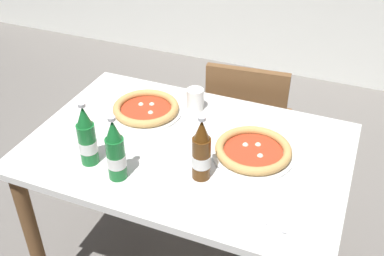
% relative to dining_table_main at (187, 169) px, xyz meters
% --- Properties ---
extents(dining_table_main, '(1.20, 0.80, 0.75)m').
position_rel_dining_table_main_xyz_m(dining_table_main, '(0.00, 0.00, 0.00)').
color(dining_table_main, silver).
rests_on(dining_table_main, ground_plane).
extents(chair_behind_table, '(0.44, 0.44, 0.85)m').
position_rel_dining_table_main_xyz_m(chair_behind_table, '(0.07, 0.61, -0.15)').
color(chair_behind_table, brown).
rests_on(chair_behind_table, ground_plane).
extents(pizza_margherita_near, '(0.30, 0.30, 0.04)m').
position_rel_dining_table_main_xyz_m(pizza_margherita_near, '(-0.25, 0.14, 0.14)').
color(pizza_margherita_near, white).
rests_on(pizza_margherita_near, dining_table_main).
extents(pizza_marinara_far, '(0.30, 0.30, 0.04)m').
position_rel_dining_table_main_xyz_m(pizza_marinara_far, '(0.25, 0.04, 0.14)').
color(pizza_marinara_far, white).
rests_on(pizza_marinara_far, dining_table_main).
extents(beer_bottle_left, '(0.07, 0.07, 0.25)m').
position_rel_dining_table_main_xyz_m(beer_bottle_left, '(-0.29, -0.22, 0.22)').
color(beer_bottle_left, '#196B2D').
rests_on(beer_bottle_left, dining_table_main).
extents(beer_bottle_center, '(0.07, 0.07, 0.25)m').
position_rel_dining_table_main_xyz_m(beer_bottle_center, '(0.11, -0.14, 0.22)').
color(beer_bottle_center, '#512D0F').
rests_on(beer_bottle_center, dining_table_main).
extents(beer_bottle_right, '(0.07, 0.07, 0.25)m').
position_rel_dining_table_main_xyz_m(beer_bottle_right, '(-0.15, -0.25, 0.22)').
color(beer_bottle_right, '#196B2D').
rests_on(beer_bottle_right, dining_table_main).
extents(napkin_with_cutlery, '(0.19, 0.19, 0.01)m').
position_rel_dining_table_main_xyz_m(napkin_with_cutlery, '(0.41, -0.20, 0.12)').
color(napkin_with_cutlery, white).
rests_on(napkin_with_cutlery, dining_table_main).
extents(paper_cup, '(0.07, 0.07, 0.09)m').
position_rel_dining_table_main_xyz_m(paper_cup, '(-0.07, 0.25, 0.16)').
color(paper_cup, white).
rests_on(paper_cup, dining_table_main).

